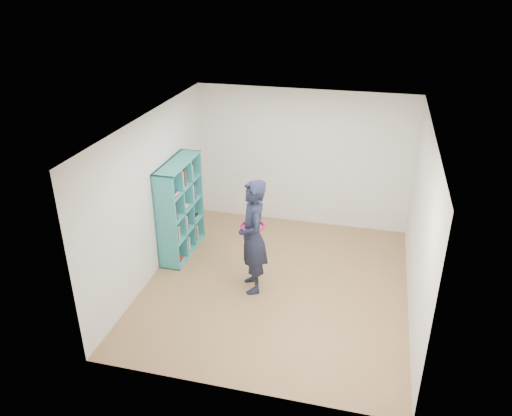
# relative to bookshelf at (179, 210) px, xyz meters

# --- Properties ---
(floor) EXTENTS (4.50, 4.50, 0.00)m
(floor) POSITION_rel_bookshelf_xyz_m (1.84, -0.60, -0.81)
(floor) COLOR olive
(floor) RESTS_ON ground
(ceiling) EXTENTS (4.50, 4.50, 0.00)m
(ceiling) POSITION_rel_bookshelf_xyz_m (1.84, -0.60, 1.79)
(ceiling) COLOR white
(ceiling) RESTS_ON wall_back
(wall_left) EXTENTS (0.02, 4.50, 2.60)m
(wall_left) POSITION_rel_bookshelf_xyz_m (-0.16, -0.60, 0.49)
(wall_left) COLOR silver
(wall_left) RESTS_ON floor
(wall_right) EXTENTS (0.02, 4.50, 2.60)m
(wall_right) POSITION_rel_bookshelf_xyz_m (3.84, -0.60, 0.49)
(wall_right) COLOR silver
(wall_right) RESTS_ON floor
(wall_back) EXTENTS (4.00, 0.02, 2.60)m
(wall_back) POSITION_rel_bookshelf_xyz_m (1.84, 1.65, 0.49)
(wall_back) COLOR silver
(wall_back) RESTS_ON floor
(wall_front) EXTENTS (4.00, 0.02, 2.60)m
(wall_front) POSITION_rel_bookshelf_xyz_m (1.84, -2.85, 0.49)
(wall_front) COLOR silver
(wall_front) RESTS_ON floor
(bookshelf) EXTENTS (0.36, 1.25, 1.67)m
(bookshelf) POSITION_rel_bookshelf_xyz_m (0.00, 0.00, 0.00)
(bookshelf) COLOR teal
(bookshelf) RESTS_ON floor
(person) EXTENTS (0.66, 0.77, 1.80)m
(person) POSITION_rel_bookshelf_xyz_m (1.49, -0.77, 0.09)
(person) COLOR black
(person) RESTS_ON floor
(smartphone) EXTENTS (0.06, 0.08, 0.12)m
(smartphone) POSITION_rel_bookshelf_xyz_m (1.32, -0.76, 0.21)
(smartphone) COLOR silver
(smartphone) RESTS_ON person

